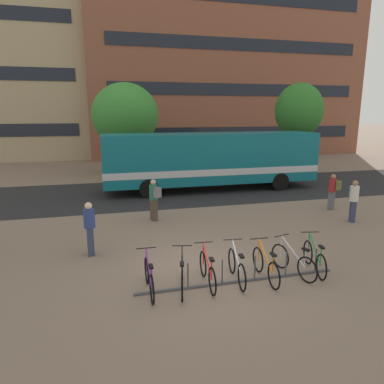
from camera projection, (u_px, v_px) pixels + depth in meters
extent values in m
plane|color=#7A6656|center=(205.00, 273.00, 9.79)|extent=(200.00, 200.00, 0.00)
cube|color=#232326|center=(153.00, 193.00, 19.47)|extent=(80.00, 7.20, 0.01)
cube|color=#0F6070|center=(211.00, 157.00, 19.86)|extent=(12.00, 2.56, 2.70)
cube|color=silver|center=(211.00, 169.00, 20.00)|extent=(12.02, 2.58, 0.36)
cube|color=black|center=(299.00, 136.00, 20.91)|extent=(1.00, 2.30, 0.40)
cube|color=black|center=(306.00, 150.00, 21.23)|extent=(0.08, 2.19, 1.40)
cube|color=black|center=(200.00, 148.00, 20.88)|extent=(9.84, 0.07, 0.97)
cube|color=black|center=(213.00, 153.00, 18.52)|extent=(9.84, 0.07, 0.97)
cylinder|color=black|center=(262.00, 175.00, 22.14)|extent=(1.00, 0.30, 1.00)
cylinder|color=black|center=(280.00, 182.00, 19.96)|extent=(1.00, 0.30, 1.00)
cylinder|color=black|center=(144.00, 180.00, 20.36)|extent=(1.00, 0.30, 1.00)
cylinder|color=black|center=(149.00, 189.00, 18.18)|extent=(1.00, 0.30, 1.00)
cube|color=#47474C|center=(238.00, 281.00, 9.21)|extent=(5.44, 0.12, 0.06)
cylinder|color=#47474C|center=(152.00, 280.00, 8.58)|extent=(0.04, 0.04, 0.70)
cylinder|color=#47474C|center=(188.00, 276.00, 8.81)|extent=(0.04, 0.04, 0.70)
cylinder|color=#47474C|center=(222.00, 272.00, 9.03)|extent=(0.04, 0.04, 0.70)
cylinder|color=#47474C|center=(255.00, 268.00, 9.25)|extent=(0.04, 0.04, 0.70)
cylinder|color=#47474C|center=(286.00, 264.00, 9.48)|extent=(0.04, 0.04, 0.70)
cylinder|color=#47474C|center=(316.00, 261.00, 9.70)|extent=(0.04, 0.04, 0.70)
torus|color=black|center=(147.00, 271.00, 9.11)|extent=(0.05, 0.70, 0.70)
torus|color=black|center=(152.00, 289.00, 8.14)|extent=(0.05, 0.70, 0.70)
cube|color=#702893|center=(149.00, 267.00, 8.58)|extent=(0.04, 0.92, 0.58)
cylinder|color=#702893|center=(151.00, 277.00, 8.18)|extent=(0.03, 0.03, 0.55)
cube|color=black|center=(151.00, 266.00, 8.12)|extent=(0.10, 0.22, 0.05)
cylinder|color=#702893|center=(146.00, 260.00, 9.02)|extent=(0.03, 0.03, 0.65)
cylinder|color=black|center=(146.00, 248.00, 8.95)|extent=(0.52, 0.03, 0.03)
torus|color=black|center=(182.00, 268.00, 9.27)|extent=(0.20, 0.70, 0.70)
torus|color=black|center=(182.00, 287.00, 8.28)|extent=(0.20, 0.70, 0.70)
cube|color=black|center=(182.00, 265.00, 8.72)|extent=(0.23, 0.90, 0.58)
cylinder|color=black|center=(182.00, 274.00, 8.31)|extent=(0.04, 0.04, 0.55)
cube|color=black|center=(182.00, 264.00, 8.26)|extent=(0.15, 0.24, 0.05)
cylinder|color=black|center=(182.00, 257.00, 9.18)|extent=(0.04, 0.04, 0.65)
cylinder|color=black|center=(182.00, 246.00, 9.11)|extent=(0.51, 0.14, 0.03)
torus|color=black|center=(203.00, 264.00, 9.50)|extent=(0.08, 0.71, 0.70)
torus|color=black|center=(212.00, 281.00, 8.53)|extent=(0.08, 0.71, 0.70)
cube|color=red|center=(207.00, 260.00, 8.97)|extent=(0.08, 0.92, 0.58)
cylinder|color=red|center=(211.00, 269.00, 8.57)|extent=(0.03, 0.03, 0.55)
cube|color=black|center=(212.00, 259.00, 8.51)|extent=(0.11, 0.23, 0.05)
cylinder|color=red|center=(203.00, 253.00, 9.42)|extent=(0.03, 0.03, 0.65)
cylinder|color=black|center=(203.00, 242.00, 9.35)|extent=(0.52, 0.06, 0.03)
torus|color=black|center=(232.00, 261.00, 9.71)|extent=(0.12, 0.70, 0.70)
torus|color=black|center=(242.00, 278.00, 8.72)|extent=(0.12, 0.70, 0.70)
cube|color=#B7BABF|center=(237.00, 257.00, 9.17)|extent=(0.13, 0.92, 0.58)
cylinder|color=#B7BABF|center=(241.00, 266.00, 8.76)|extent=(0.03, 0.03, 0.55)
cube|color=black|center=(241.00, 256.00, 8.70)|extent=(0.12, 0.23, 0.05)
cylinder|color=#B7BABF|center=(232.00, 250.00, 9.62)|extent=(0.04, 0.04, 0.65)
cylinder|color=black|center=(233.00, 239.00, 9.55)|extent=(0.52, 0.09, 0.03)
torus|color=black|center=(258.00, 260.00, 9.79)|extent=(0.07, 0.71, 0.70)
torus|color=black|center=(274.00, 276.00, 8.81)|extent=(0.07, 0.71, 0.70)
cube|color=orange|center=(266.00, 256.00, 9.25)|extent=(0.06, 0.92, 0.58)
cylinder|color=orange|center=(273.00, 264.00, 8.85)|extent=(0.03, 0.03, 0.55)
cube|color=black|center=(273.00, 255.00, 8.79)|extent=(0.11, 0.22, 0.05)
cylinder|color=orange|center=(259.00, 249.00, 9.70)|extent=(0.03, 0.03, 0.65)
cylinder|color=black|center=(259.00, 238.00, 9.63)|extent=(0.52, 0.04, 0.03)
torus|color=black|center=(280.00, 256.00, 10.03)|extent=(0.22, 0.69, 0.70)
torus|color=black|center=(307.00, 270.00, 9.15)|extent=(0.22, 0.69, 0.70)
cube|color=#B7BABF|center=(293.00, 252.00, 9.54)|extent=(0.26, 0.90, 0.58)
cylinder|color=#B7BABF|center=(305.00, 259.00, 9.18)|extent=(0.04, 0.04, 0.55)
cube|color=black|center=(306.00, 249.00, 9.12)|extent=(0.15, 0.24, 0.05)
cylinder|color=#B7BABF|center=(281.00, 246.00, 9.94)|extent=(0.04, 0.04, 0.65)
cylinder|color=black|center=(282.00, 235.00, 9.87)|extent=(0.51, 0.16, 0.03)
torus|color=black|center=(308.00, 252.00, 10.30)|extent=(0.20, 0.70, 0.70)
torus|color=black|center=(321.00, 267.00, 9.31)|extent=(0.20, 0.70, 0.70)
cube|color=#1E7F38|center=(315.00, 248.00, 9.76)|extent=(0.23, 0.91, 0.58)
cylinder|color=#1E7F38|center=(321.00, 256.00, 9.35)|extent=(0.04, 0.04, 0.55)
cube|color=black|center=(322.00, 247.00, 9.29)|extent=(0.15, 0.24, 0.05)
cylinder|color=#1E7F38|center=(309.00, 242.00, 10.21)|extent=(0.04, 0.04, 0.65)
cylinder|color=black|center=(310.00, 232.00, 10.14)|extent=(0.51, 0.14, 0.03)
cube|color=#47382D|center=(154.00, 210.00, 14.38)|extent=(0.30, 0.32, 0.89)
cylinder|color=#23664C|center=(153.00, 192.00, 14.22)|extent=(0.46, 0.46, 0.60)
sphere|color=tan|center=(153.00, 182.00, 14.13)|extent=(0.22, 0.22, 0.22)
cube|color=slate|center=(157.00, 193.00, 14.02)|extent=(0.33, 0.29, 0.40)
cube|color=#2D3851|center=(352.00, 211.00, 14.23)|extent=(0.29, 0.32, 0.87)
cylinder|color=beige|center=(354.00, 194.00, 14.06)|extent=(0.46, 0.46, 0.62)
sphere|color=#936B4C|center=(355.00, 183.00, 13.97)|extent=(0.22, 0.22, 0.22)
cube|color=#197075|center=(353.00, 191.00, 14.30)|extent=(0.33, 0.29, 0.40)
cube|color=#2D3851|center=(91.00, 241.00, 10.88)|extent=(0.21, 0.26, 0.90)
cylinder|color=navy|center=(89.00, 219.00, 10.72)|extent=(0.35, 0.35, 0.57)
sphere|color=beige|center=(88.00, 206.00, 10.63)|extent=(0.22, 0.22, 0.22)
cube|color=#197075|center=(89.00, 215.00, 10.96)|extent=(0.28, 0.19, 0.40)
cube|color=#565660|center=(331.00, 201.00, 16.06)|extent=(0.32, 0.33, 0.83)
cylinder|color=maroon|center=(333.00, 185.00, 15.91)|extent=(0.48, 0.48, 0.59)
sphere|color=#936B4C|center=(333.00, 177.00, 15.82)|extent=(0.22, 0.22, 0.22)
cube|color=#56602D|center=(339.00, 185.00, 15.76)|extent=(0.33, 0.32, 0.40)
cylinder|color=brown|center=(296.00, 153.00, 25.35)|extent=(0.32, 0.32, 2.88)
ellipsoid|color=#2D7028|center=(299.00, 110.00, 24.68)|extent=(3.34, 3.34, 3.73)
cylinder|color=brown|center=(127.00, 158.00, 25.58)|extent=(0.32, 0.32, 2.25)
ellipsoid|color=#388433|center=(125.00, 115.00, 24.91)|extent=(4.69, 4.69, 4.47)
cube|color=brown|center=(222.00, 37.00, 36.89)|extent=(27.48, 10.30, 24.05)
cube|color=black|center=(237.00, 133.00, 34.12)|extent=(24.18, 0.06, 1.10)
cube|color=black|center=(238.00, 90.00, 33.24)|extent=(24.18, 0.06, 1.10)
cube|color=black|center=(240.00, 44.00, 32.35)|extent=(24.18, 0.06, 1.10)
cube|color=gray|center=(113.00, 95.00, 50.30)|extent=(19.32, 11.19, 13.52)
cube|color=black|center=(116.00, 125.00, 45.88)|extent=(17.00, 0.06, 1.10)
cube|color=black|center=(114.00, 89.00, 44.88)|extent=(17.00, 0.06, 1.10)
cube|color=black|center=(112.00, 51.00, 43.88)|extent=(17.00, 0.06, 1.10)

